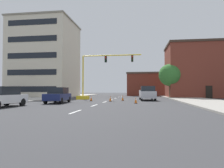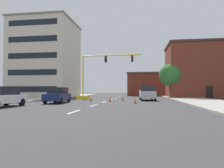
{
  "view_description": "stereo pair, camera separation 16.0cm",
  "coord_description": "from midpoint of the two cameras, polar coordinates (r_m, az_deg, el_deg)",
  "views": [
    {
      "loc": [
        4.22,
        -26.72,
        1.44
      ],
      "look_at": [
        -0.01,
        3.51,
        2.37
      ],
      "focal_mm": 31.86,
      "sensor_mm": 36.0,
      "label": 1
    },
    {
      "loc": [
        4.38,
        -26.7,
        1.44
      ],
      "look_at": [
        -0.01,
        3.51,
        2.37
      ],
      "focal_mm": 31.86,
      "sensor_mm": 36.0,
      "label": 2
    }
  ],
  "objects": [
    {
      "name": "ground_plane",
      "position": [
        27.09,
        -1.18,
        -4.8
      ],
      "size": [
        160.0,
        160.0,
        0.0
      ],
      "primitive_type": "plane",
      "color": "#38383A"
    },
    {
      "name": "sidewalk_left",
      "position": [
        38.34,
        -17.11,
        -3.72
      ],
      "size": [
        6.0,
        56.0,
        0.14
      ],
      "primitive_type": "cube",
      "color": "#B2ADA3",
      "rests_on": "ground_plane"
    },
    {
      "name": "sidewalk_right",
      "position": [
        35.57,
        20.39,
        -3.85
      ],
      "size": [
        6.0,
        56.0,
        0.14
      ],
      "primitive_type": "cube",
      "color": "#9E998E",
      "rests_on": "ground_plane"
    },
    {
      "name": "lane_stripe_seg_0",
      "position": [
        13.49,
        -10.75,
        -7.82
      ],
      "size": [
        0.16,
        2.4,
        0.01
      ],
      "primitive_type": "cube",
      "color": "silver",
      "rests_on": "ground_plane"
    },
    {
      "name": "lane_stripe_seg_1",
      "position": [
        18.77,
        -5.33,
        -6.13
      ],
      "size": [
        0.16,
        2.4,
        0.01
      ],
      "primitive_type": "cube",
      "color": "silver",
      "rests_on": "ground_plane"
    },
    {
      "name": "lane_stripe_seg_2",
      "position": [
        24.14,
        -2.31,
        -5.16
      ],
      "size": [
        0.16,
        2.4,
        0.01
      ],
      "primitive_type": "cube",
      "color": "silver",
      "rests_on": "ground_plane"
    },
    {
      "name": "lane_stripe_seg_3",
      "position": [
        29.56,
        -0.4,
        -4.53
      ],
      "size": [
        0.16,
        2.4,
        0.01
      ],
      "primitive_type": "cube",
      "color": "silver",
      "rests_on": "ground_plane"
    },
    {
      "name": "lane_stripe_seg_4",
      "position": [
        35.0,
        0.91,
        -4.1
      ],
      "size": [
        0.16,
        2.4,
        0.01
      ],
      "primitive_type": "cube",
      "color": "silver",
      "rests_on": "ground_plane"
    },
    {
      "name": "lane_stripe_seg_5",
      "position": [
        40.46,
        1.87,
        -3.78
      ],
      "size": [
        0.16,
        2.4,
        0.01
      ],
      "primitive_type": "cube",
      "color": "silver",
      "rests_on": "ground_plane"
    },
    {
      "name": "lane_stripe_seg_6",
      "position": [
        45.93,
        2.6,
        -3.54
      ],
      "size": [
        0.16,
        2.4,
        0.01
      ],
      "primitive_type": "cube",
      "color": "silver",
      "rests_on": "ground_plane"
    },
    {
      "name": "building_tall_left",
      "position": [
        46.54,
        -18.61,
        6.76
      ],
      "size": [
        12.69,
        11.77,
        16.49
      ],
      "color": "beige",
      "rests_on": "ground_plane"
    },
    {
      "name": "building_brick_center",
      "position": [
        52.77,
        9.66,
        -0.09
      ],
      "size": [
        9.84,
        8.65,
        5.87
      ],
      "color": "brown",
      "rests_on": "ground_plane"
    },
    {
      "name": "building_row_right",
      "position": [
        42.36,
        24.1,
        3.49
      ],
      "size": [
        13.08,
        8.85,
        10.38
      ],
      "color": "brown",
      "rests_on": "ground_plane"
    },
    {
      "name": "traffic_signal_gantry",
      "position": [
        30.83,
        -6.14,
        -0.15
      ],
      "size": [
        9.89,
        1.2,
        6.83
      ],
      "color": "yellow",
      "rests_on": "ground_plane"
    },
    {
      "name": "tree_right_mid",
      "position": [
        37.82,
        16.16,
        2.47
      ],
      "size": [
        4.06,
        4.06,
        6.22
      ],
      "color": "brown",
      "rests_on": "ground_plane"
    },
    {
      "name": "pickup_truck_silver",
      "position": [
        28.65,
        9.89,
        -2.65
      ],
      "size": [
        2.29,
        5.5,
        1.99
      ],
      "color": "#BCBCC1",
      "rests_on": "ground_plane"
    },
    {
      "name": "sedan_white_near_left",
      "position": [
        19.23,
        -29.14,
        -3.17
      ],
      "size": [
        2.12,
        4.6,
        1.74
      ],
      "color": "white",
      "rests_on": "ground_plane"
    },
    {
      "name": "sedan_navy_mid_left",
      "position": [
        23.05,
        -15.39,
        -3.06
      ],
      "size": [
        2.24,
        4.65,
        1.74
      ],
      "color": "navy",
      "rests_on": "ground_plane"
    },
    {
      "name": "traffic_cone_roadside_a",
      "position": [
        21.54,
        6.63,
        -4.67
      ],
      "size": [
        0.36,
        0.36,
        0.69
      ],
      "color": "black",
      "rests_on": "ground_plane"
    },
    {
      "name": "traffic_cone_roadside_b",
      "position": [
        26.24,
        -6.18,
        -4.13
      ],
      "size": [
        0.36,
        0.36,
        0.71
      ],
      "color": "black",
      "rests_on": "ground_plane"
    },
    {
      "name": "traffic_cone_roadside_c",
      "position": [
        27.17,
        2.91,
        -4.05
      ],
      "size": [
        0.36,
        0.36,
        0.71
      ],
      "color": "black",
      "rests_on": "ground_plane"
    },
    {
      "name": "traffic_cone_roadside_d",
      "position": [
        25.09,
        -0.66,
        -4.22
      ],
      "size": [
        0.36,
        0.36,
        0.73
      ],
      "color": "black",
      "rests_on": "ground_plane"
    }
  ]
}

